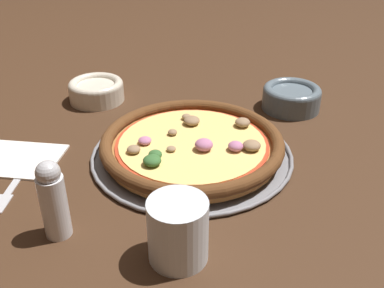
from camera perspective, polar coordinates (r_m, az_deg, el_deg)
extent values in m
plane|color=#3D2616|center=(0.81, 0.00, -1.56)|extent=(3.00, 3.00, 0.00)
cylinder|color=gray|center=(0.81, 0.00, -1.39)|extent=(0.35, 0.35, 0.01)
torus|color=gray|center=(0.81, 0.00, -1.21)|extent=(0.36, 0.36, 0.01)
cylinder|color=#A86B33|center=(0.80, 0.00, -0.52)|extent=(0.31, 0.31, 0.02)
torus|color=#563319|center=(0.79, 0.00, 0.28)|extent=(0.33, 0.33, 0.02)
cylinder|color=#B7381E|center=(0.80, 0.00, 0.03)|extent=(0.27, 0.27, 0.00)
cylinder|color=#EAC670|center=(0.79, 0.00, 0.17)|extent=(0.26, 0.26, 0.00)
ellipsoid|color=#8E7051|center=(0.87, -0.83, 3.46)|extent=(0.03, 0.03, 0.01)
ellipsoid|color=#B26B93|center=(0.77, 5.56, -0.27)|extent=(0.03, 0.03, 0.02)
ellipsoid|color=#33602D|center=(0.75, -4.70, -1.35)|extent=(0.03, 0.03, 0.01)
ellipsoid|color=#8E7051|center=(0.85, 6.44, 2.74)|extent=(0.03, 0.03, 0.02)
ellipsoid|color=#33602D|center=(0.73, -5.09, -2.10)|extent=(0.04, 0.04, 0.02)
ellipsoid|color=#B26B93|center=(0.77, 1.52, -0.09)|extent=(0.04, 0.04, 0.02)
ellipsoid|color=#8E7051|center=(0.85, -0.04, 3.00)|extent=(0.04, 0.04, 0.02)
ellipsoid|color=#8E7051|center=(0.77, -7.42, -0.68)|extent=(0.03, 0.03, 0.01)
ellipsoid|color=#8E7051|center=(0.77, -2.65, -0.61)|extent=(0.02, 0.02, 0.01)
ellipsoid|color=#8E7051|center=(0.78, 7.60, -0.17)|extent=(0.03, 0.03, 0.02)
ellipsoid|color=#B26B93|center=(0.79, -6.01, 0.44)|extent=(0.03, 0.03, 0.01)
ellipsoid|color=#8E7051|center=(0.82, -2.50, 1.50)|extent=(0.02, 0.02, 0.01)
cylinder|color=slate|center=(1.00, 12.48, 5.52)|extent=(0.12, 0.12, 0.04)
torus|color=slate|center=(0.99, 12.61, 6.62)|extent=(0.12, 0.12, 0.02)
cylinder|color=beige|center=(1.04, -12.02, 6.39)|extent=(0.12, 0.12, 0.04)
torus|color=beige|center=(1.03, -12.13, 7.36)|extent=(0.12, 0.12, 0.02)
cylinder|color=silver|center=(0.58, -1.80, -10.94)|extent=(0.08, 0.08, 0.09)
cube|color=white|center=(0.86, -21.52, -1.69)|extent=(0.18, 0.15, 0.01)
cube|color=#B7B7BC|center=(0.82, -20.53, -2.98)|extent=(0.04, 0.15, 0.00)
cube|color=#B7B7BC|center=(0.75, -23.13, -6.92)|extent=(0.03, 0.05, 0.00)
cylinder|color=silver|center=(0.64, -17.06, -7.62)|extent=(0.04, 0.04, 0.09)
sphere|color=#B2B2B7|center=(0.61, -17.83, -3.49)|extent=(0.03, 0.03, 0.03)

